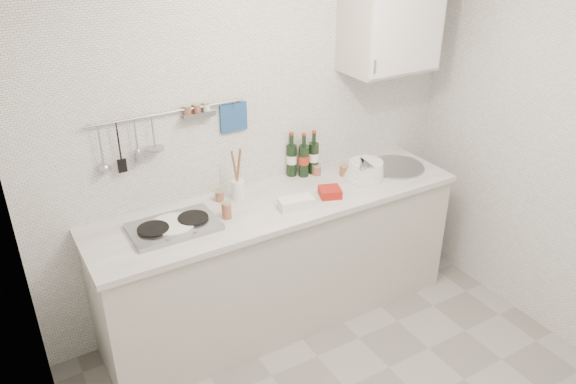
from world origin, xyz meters
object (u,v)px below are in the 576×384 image
object	(u,v)px
plate_stack_sink	(365,170)
utensil_crock	(238,187)
plate_stack_hob	(172,227)
wall_cabinet	(392,16)
wine_bottles	(303,154)

from	to	relation	value
plate_stack_sink	utensil_crock	size ratio (longest dim) A/B	0.85
plate_stack_hob	utensil_crock	world-z (taller)	utensil_crock
wall_cabinet	plate_stack_hob	size ratio (longest dim) A/B	2.57
wall_cabinet	utensil_crock	bearing A→B (deg)	178.52
wine_bottles	utensil_crock	world-z (taller)	utensil_crock
wall_cabinet	utensil_crock	distance (m)	1.46
plate_stack_hob	wine_bottles	world-z (taller)	wine_bottles
plate_stack_sink	wine_bottles	distance (m)	0.44
plate_stack_hob	plate_stack_sink	distance (m)	1.38
plate_stack_hob	wine_bottles	xyz separation A→B (m)	(1.03, 0.24, 0.14)
plate_stack_sink	wine_bottles	size ratio (longest dim) A/B	0.95
wall_cabinet	wine_bottles	bearing A→B (deg)	168.14
wall_cabinet	plate_stack_sink	xyz separation A→B (m)	(-0.23, -0.12, -0.98)
plate_stack_sink	utensil_crock	distance (m)	0.90
utensil_crock	plate_stack_hob	bearing A→B (deg)	-163.15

